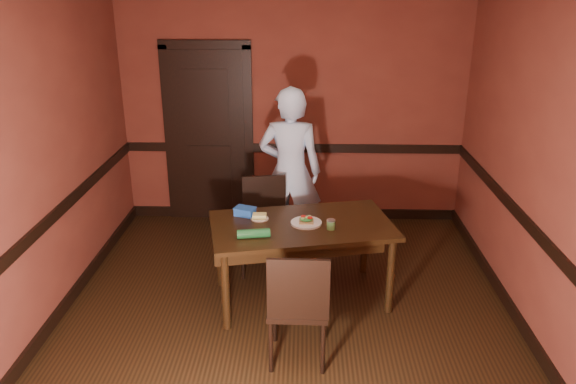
# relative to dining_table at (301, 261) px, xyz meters

# --- Properties ---
(floor) EXTENTS (4.00, 4.50, 0.01)m
(floor) POSITION_rel_dining_table_xyz_m (-0.12, -0.35, -0.38)
(floor) COLOR black
(floor) RESTS_ON ground
(wall_back) EXTENTS (4.00, 0.02, 2.70)m
(wall_back) POSITION_rel_dining_table_xyz_m (-0.12, 1.90, 0.97)
(wall_back) COLOR maroon
(wall_back) RESTS_ON ground
(wall_front) EXTENTS (4.00, 0.02, 2.70)m
(wall_front) POSITION_rel_dining_table_xyz_m (-0.12, -2.60, 0.97)
(wall_front) COLOR maroon
(wall_front) RESTS_ON ground
(wall_left) EXTENTS (0.02, 4.50, 2.70)m
(wall_left) POSITION_rel_dining_table_xyz_m (-2.12, -0.35, 0.97)
(wall_left) COLOR maroon
(wall_left) RESTS_ON ground
(wall_right) EXTENTS (0.02, 4.50, 2.70)m
(wall_right) POSITION_rel_dining_table_xyz_m (1.88, -0.35, 0.97)
(wall_right) COLOR maroon
(wall_right) RESTS_ON ground
(dado_back) EXTENTS (4.00, 0.03, 0.10)m
(dado_back) POSITION_rel_dining_table_xyz_m (-0.12, 1.89, 0.52)
(dado_back) COLOR black
(dado_back) RESTS_ON ground
(dado_left) EXTENTS (0.03, 4.50, 0.10)m
(dado_left) POSITION_rel_dining_table_xyz_m (-2.11, -0.35, 0.52)
(dado_left) COLOR black
(dado_left) RESTS_ON ground
(dado_right) EXTENTS (0.03, 4.50, 0.10)m
(dado_right) POSITION_rel_dining_table_xyz_m (1.86, -0.35, 0.52)
(dado_right) COLOR black
(dado_right) RESTS_ON ground
(baseboard_back) EXTENTS (4.00, 0.03, 0.12)m
(baseboard_back) POSITION_rel_dining_table_xyz_m (-0.12, 1.89, -0.32)
(baseboard_back) COLOR black
(baseboard_back) RESTS_ON ground
(baseboard_left) EXTENTS (0.03, 4.50, 0.12)m
(baseboard_left) POSITION_rel_dining_table_xyz_m (-2.11, -0.35, -0.32)
(baseboard_left) COLOR black
(baseboard_left) RESTS_ON ground
(baseboard_right) EXTENTS (0.03, 4.50, 0.12)m
(baseboard_right) POSITION_rel_dining_table_xyz_m (1.86, -0.35, -0.32)
(baseboard_right) COLOR black
(baseboard_right) RESTS_ON ground
(door) EXTENTS (1.05, 0.07, 2.20)m
(door) POSITION_rel_dining_table_xyz_m (-1.12, 1.87, 0.72)
(door) COLOR black
(door) RESTS_ON ground
(dining_table) EXTENTS (1.75, 1.22, 0.75)m
(dining_table) POSITION_rel_dining_table_xyz_m (0.00, 0.00, 0.00)
(dining_table) COLOR black
(dining_table) RESTS_ON floor
(chair_far) EXTENTS (0.50, 0.50, 0.94)m
(chair_far) POSITION_rel_dining_table_xyz_m (-0.42, 0.55, 0.09)
(chair_far) COLOR black
(chair_far) RESTS_ON floor
(chair_near) EXTENTS (0.46, 0.46, 0.96)m
(chair_near) POSITION_rel_dining_table_xyz_m (-0.02, -0.88, 0.11)
(chair_near) COLOR black
(chair_near) RESTS_ON floor
(person) EXTENTS (0.68, 0.47, 1.80)m
(person) POSITION_rel_dining_table_xyz_m (-0.13, 1.00, 0.52)
(person) COLOR silver
(person) RESTS_ON floor
(sandwich_plate) EXTENTS (0.28, 0.28, 0.07)m
(sandwich_plate) POSITION_rel_dining_table_xyz_m (0.04, -0.00, 0.39)
(sandwich_plate) COLOR silver
(sandwich_plate) RESTS_ON dining_table
(sauce_jar) EXTENTS (0.08, 0.08, 0.09)m
(sauce_jar) POSITION_rel_dining_table_xyz_m (0.25, -0.11, 0.42)
(sauce_jar) COLOR #609A4C
(sauce_jar) RESTS_ON dining_table
(cheese_saucer) EXTENTS (0.16, 0.16, 0.05)m
(cheese_saucer) POSITION_rel_dining_table_xyz_m (-0.38, 0.09, 0.40)
(cheese_saucer) COLOR silver
(cheese_saucer) RESTS_ON dining_table
(food_tub) EXTENTS (0.22, 0.18, 0.08)m
(food_tub) POSITION_rel_dining_table_xyz_m (-0.52, 0.17, 0.41)
(food_tub) COLOR #2254B2
(food_tub) RESTS_ON dining_table
(wrapped_veg) EXTENTS (0.29, 0.12, 0.08)m
(wrapped_veg) POSITION_rel_dining_table_xyz_m (-0.40, -0.30, 0.41)
(wrapped_veg) COLOR #194C22
(wrapped_veg) RESTS_ON dining_table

